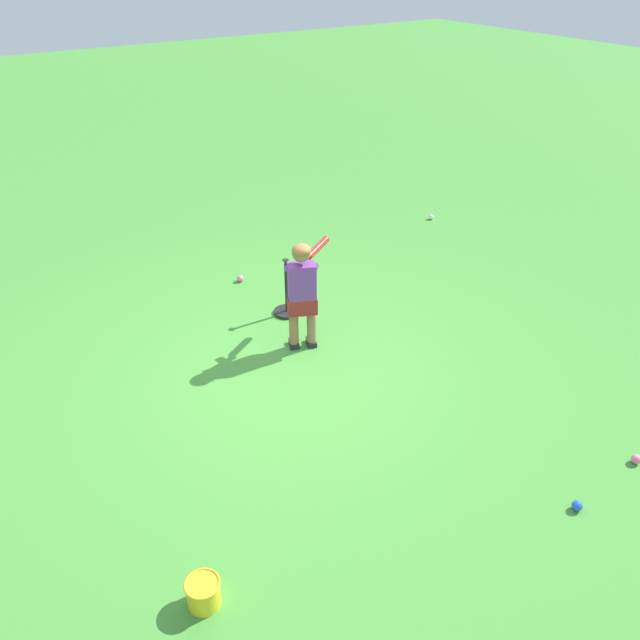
{
  "coord_description": "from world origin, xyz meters",
  "views": [
    {
      "loc": [
        2.36,
        4.01,
        3.42
      ],
      "look_at": [
        -0.29,
        -0.02,
        0.45
      ],
      "focal_mm": 35.51,
      "sensor_mm": 36.0,
      "label": 1
    }
  ],
  "objects_px": {
    "play_ball_center_lawn": "(577,506)",
    "batting_tee": "(287,304)",
    "play_ball_near_batter": "(240,279)",
    "play_ball_behind_batter": "(431,217)",
    "play_ball_midfield": "(636,459)",
    "toy_bucket": "(203,593)",
    "child_batter": "(303,286)"
  },
  "relations": [
    {
      "from": "play_ball_midfield",
      "to": "play_ball_center_lawn",
      "type": "xyz_separation_m",
      "value": [
        0.75,
        0.05,
        -0.0
      ]
    },
    {
      "from": "play_ball_near_batter",
      "to": "child_batter",
      "type": "bearing_deg",
      "value": 86.85
    },
    {
      "from": "child_batter",
      "to": "play_ball_behind_batter",
      "type": "relative_size",
      "value": 14.92
    },
    {
      "from": "play_ball_near_batter",
      "to": "play_ball_center_lawn",
      "type": "xyz_separation_m",
      "value": [
        -0.4,
        4.29,
        -0.0
      ]
    },
    {
      "from": "play_ball_behind_batter",
      "to": "play_ball_near_batter",
      "type": "bearing_deg",
      "value": 3.4
    },
    {
      "from": "play_ball_midfield",
      "to": "play_ball_near_batter",
      "type": "height_order",
      "value": "play_ball_near_batter"
    },
    {
      "from": "play_ball_midfield",
      "to": "toy_bucket",
      "type": "height_order",
      "value": "toy_bucket"
    },
    {
      "from": "play_ball_behind_batter",
      "to": "play_ball_center_lawn",
      "type": "bearing_deg",
      "value": 59.12
    },
    {
      "from": "play_ball_behind_batter",
      "to": "toy_bucket",
      "type": "relative_size",
      "value": 0.34
    },
    {
      "from": "child_batter",
      "to": "play_ball_midfield",
      "type": "distance_m",
      "value": 3.07
    },
    {
      "from": "play_ball_near_batter",
      "to": "play_ball_center_lawn",
      "type": "relative_size",
      "value": 1.02
    },
    {
      "from": "toy_bucket",
      "to": "batting_tee",
      "type": "bearing_deg",
      "value": -129.12
    },
    {
      "from": "play_ball_near_batter",
      "to": "play_ball_behind_batter",
      "type": "relative_size",
      "value": 1.05
    },
    {
      "from": "toy_bucket",
      "to": "play_ball_near_batter",
      "type": "bearing_deg",
      "value": -120.15
    },
    {
      "from": "child_batter",
      "to": "play_ball_behind_batter",
      "type": "bearing_deg",
      "value": -151.92
    },
    {
      "from": "child_batter",
      "to": "play_ball_center_lawn",
      "type": "height_order",
      "value": "child_batter"
    },
    {
      "from": "batting_tee",
      "to": "toy_bucket",
      "type": "height_order",
      "value": "batting_tee"
    },
    {
      "from": "play_ball_center_lawn",
      "to": "batting_tee",
      "type": "height_order",
      "value": "batting_tee"
    },
    {
      "from": "play_ball_near_batter",
      "to": "batting_tee",
      "type": "xyz_separation_m",
      "value": [
        -0.09,
        0.9,
        0.07
      ]
    },
    {
      "from": "play_ball_midfield",
      "to": "child_batter",
      "type": "bearing_deg",
      "value": -65.75
    },
    {
      "from": "toy_bucket",
      "to": "play_ball_center_lawn",
      "type": "bearing_deg",
      "value": 162.85
    },
    {
      "from": "child_batter",
      "to": "play_ball_center_lawn",
      "type": "distance_m",
      "value": 2.89
    },
    {
      "from": "play_ball_center_lawn",
      "to": "batting_tee",
      "type": "xyz_separation_m",
      "value": [
        0.31,
        -3.39,
        0.07
      ]
    },
    {
      "from": "play_ball_midfield",
      "to": "toy_bucket",
      "type": "bearing_deg",
      "value": -12.47
    },
    {
      "from": "play_ball_behind_batter",
      "to": "toy_bucket",
      "type": "bearing_deg",
      "value": 35.93
    },
    {
      "from": "child_batter",
      "to": "toy_bucket",
      "type": "distance_m",
      "value": 2.88
    },
    {
      "from": "batting_tee",
      "to": "toy_bucket",
      "type": "bearing_deg",
      "value": 50.88
    },
    {
      "from": "play_ball_midfield",
      "to": "toy_bucket",
      "type": "xyz_separation_m",
      "value": [
        3.2,
        -0.71,
        0.06
      ]
    },
    {
      "from": "play_ball_near_batter",
      "to": "play_ball_behind_batter",
      "type": "distance_m",
      "value": 3.08
    },
    {
      "from": "child_batter",
      "to": "play_ball_near_batter",
      "type": "bearing_deg",
      "value": -93.15
    },
    {
      "from": "batting_tee",
      "to": "play_ball_near_batter",
      "type": "bearing_deg",
      "value": -84.45
    },
    {
      "from": "play_ball_center_lawn",
      "to": "play_ball_behind_batter",
      "type": "bearing_deg",
      "value": -120.88
    }
  ]
}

